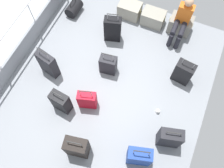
{
  "coord_description": "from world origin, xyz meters",
  "views": [
    {
      "loc": [
        1.01,
        -2.04,
        5.0
      ],
      "look_at": [
        0.13,
        -0.01,
        0.25
      ],
      "focal_mm": 38.8,
      "sensor_mm": 36.0,
      "label": 1
    }
  ],
  "objects_px": {
    "suitcase_4": "(183,72)",
    "duffel_bag": "(74,8)",
    "suitcase_1": "(108,65)",
    "suitcase_6": "(61,102)",
    "cargo_crate_1": "(153,18)",
    "suitcase_5": "(48,64)",
    "suitcase_0": "(77,147)",
    "suitcase_8": "(113,29)",
    "suitcase_3": "(169,138)",
    "suitcase_2": "(87,100)",
    "cargo_crate_0": "(130,10)",
    "paper_cup": "(158,111)",
    "passenger_seated": "(182,20)",
    "suitcase_7": "(139,156)",
    "cargo_crate_2": "(180,24)"
  },
  "relations": [
    {
      "from": "cargo_crate_0",
      "to": "suitcase_6",
      "type": "height_order",
      "value": "suitcase_6"
    },
    {
      "from": "cargo_crate_1",
      "to": "suitcase_5",
      "type": "bearing_deg",
      "value": -126.39
    },
    {
      "from": "suitcase_4",
      "to": "suitcase_8",
      "type": "distance_m",
      "value": 1.92
    },
    {
      "from": "suitcase_5",
      "to": "duffel_bag",
      "type": "relative_size",
      "value": 1.86
    },
    {
      "from": "suitcase_6",
      "to": "paper_cup",
      "type": "distance_m",
      "value": 2.06
    },
    {
      "from": "passenger_seated",
      "to": "suitcase_6",
      "type": "bearing_deg",
      "value": -121.06
    },
    {
      "from": "suitcase_1",
      "to": "suitcase_3",
      "type": "height_order",
      "value": "suitcase_3"
    },
    {
      "from": "suitcase_8",
      "to": "suitcase_4",
      "type": "bearing_deg",
      "value": -12.76
    },
    {
      "from": "suitcase_2",
      "to": "cargo_crate_2",
      "type": "bearing_deg",
      "value": 65.89
    },
    {
      "from": "cargo_crate_1",
      "to": "cargo_crate_0",
      "type": "bearing_deg",
      "value": -179.62
    },
    {
      "from": "suitcase_4",
      "to": "suitcase_8",
      "type": "bearing_deg",
      "value": 167.24
    },
    {
      "from": "suitcase_2",
      "to": "suitcase_3",
      "type": "xyz_separation_m",
      "value": [
        1.82,
        -0.09,
        0.05
      ]
    },
    {
      "from": "suitcase_1",
      "to": "duffel_bag",
      "type": "bearing_deg",
      "value": 140.76
    },
    {
      "from": "cargo_crate_0",
      "to": "suitcase_1",
      "type": "relative_size",
      "value": 0.85
    },
    {
      "from": "cargo_crate_1",
      "to": "suitcase_4",
      "type": "distance_m",
      "value": 1.7
    },
    {
      "from": "suitcase_5",
      "to": "suitcase_7",
      "type": "relative_size",
      "value": 0.99
    },
    {
      "from": "suitcase_0",
      "to": "suitcase_1",
      "type": "distance_m",
      "value": 1.93
    },
    {
      "from": "passenger_seated",
      "to": "suitcase_8",
      "type": "distance_m",
      "value": 1.62
    },
    {
      "from": "cargo_crate_1",
      "to": "suitcase_6",
      "type": "bearing_deg",
      "value": -108.88
    },
    {
      "from": "suitcase_1",
      "to": "suitcase_4",
      "type": "bearing_deg",
      "value": 15.92
    },
    {
      "from": "suitcase_0",
      "to": "suitcase_1",
      "type": "bearing_deg",
      "value": 95.86
    },
    {
      "from": "suitcase_1",
      "to": "suitcase_6",
      "type": "bearing_deg",
      "value": -113.62
    },
    {
      "from": "duffel_bag",
      "to": "passenger_seated",
      "type": "bearing_deg",
      "value": 7.63
    },
    {
      "from": "suitcase_1",
      "to": "duffel_bag",
      "type": "xyz_separation_m",
      "value": [
        -1.52,
        1.24,
        -0.1
      ]
    },
    {
      "from": "cargo_crate_0",
      "to": "paper_cup",
      "type": "xyz_separation_m",
      "value": [
        1.55,
        -2.25,
        -0.15
      ]
    },
    {
      "from": "cargo_crate_2",
      "to": "suitcase_7",
      "type": "bearing_deg",
      "value": -87.05
    },
    {
      "from": "passenger_seated",
      "to": "cargo_crate_0",
      "type": "bearing_deg",
      "value": 174.49
    },
    {
      "from": "suitcase_8",
      "to": "suitcase_1",
      "type": "bearing_deg",
      "value": -72.85
    },
    {
      "from": "suitcase_5",
      "to": "suitcase_7",
      "type": "height_order",
      "value": "suitcase_7"
    },
    {
      "from": "suitcase_7",
      "to": "paper_cup",
      "type": "xyz_separation_m",
      "value": [
        0.05,
        1.09,
        -0.28
      ]
    },
    {
      "from": "cargo_crate_2",
      "to": "passenger_seated",
      "type": "relative_size",
      "value": 0.52
    },
    {
      "from": "cargo_crate_0",
      "to": "paper_cup",
      "type": "bearing_deg",
      "value": -55.42
    },
    {
      "from": "cargo_crate_1",
      "to": "suitcase_5",
      "type": "distance_m",
      "value": 2.85
    },
    {
      "from": "suitcase_3",
      "to": "suitcase_2",
      "type": "bearing_deg",
      "value": 177.08
    },
    {
      "from": "suitcase_4",
      "to": "suitcase_6",
      "type": "distance_m",
      "value": 2.71
    },
    {
      "from": "suitcase_0",
      "to": "suitcase_3",
      "type": "relative_size",
      "value": 1.05
    },
    {
      "from": "suitcase_0",
      "to": "suitcase_8",
      "type": "height_order",
      "value": "suitcase_8"
    },
    {
      "from": "suitcase_5",
      "to": "suitcase_7",
      "type": "distance_m",
      "value": 2.76
    },
    {
      "from": "suitcase_3",
      "to": "suitcase_7",
      "type": "height_order",
      "value": "suitcase_7"
    },
    {
      "from": "cargo_crate_0",
      "to": "suitcase_3",
      "type": "xyz_separation_m",
      "value": [
        1.92,
        -2.77,
        0.12
      ]
    },
    {
      "from": "cargo_crate_1",
      "to": "suitcase_7",
      "type": "bearing_deg",
      "value": -75.5
    },
    {
      "from": "cargo_crate_0",
      "to": "suitcase_4",
      "type": "bearing_deg",
      "value": -35.83
    },
    {
      "from": "cargo_crate_1",
      "to": "suitcase_3",
      "type": "height_order",
      "value": "suitcase_3"
    },
    {
      "from": "cargo_crate_2",
      "to": "suitcase_8",
      "type": "xyz_separation_m",
      "value": [
        -1.44,
        -0.9,
        0.15
      ]
    },
    {
      "from": "suitcase_2",
      "to": "suitcase_5",
      "type": "xyz_separation_m",
      "value": [
        -1.15,
        0.4,
        0.08
      ]
    },
    {
      "from": "suitcase_4",
      "to": "duffel_bag",
      "type": "height_order",
      "value": "suitcase_4"
    },
    {
      "from": "paper_cup",
      "to": "passenger_seated",
      "type": "bearing_deg",
      "value": 96.0
    },
    {
      "from": "suitcase_0",
      "to": "suitcase_3",
      "type": "distance_m",
      "value": 1.79
    },
    {
      "from": "duffel_bag",
      "to": "paper_cup",
      "type": "height_order",
      "value": "duffel_bag"
    },
    {
      "from": "duffel_bag",
      "to": "cargo_crate_0",
      "type": "bearing_deg",
      "value": 19.74
    }
  ]
}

